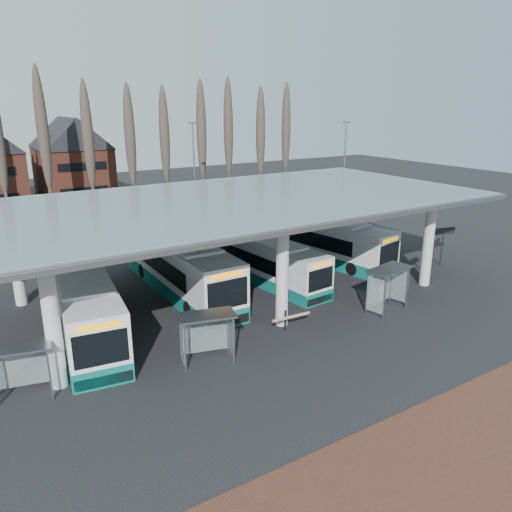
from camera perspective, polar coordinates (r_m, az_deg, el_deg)
ground at (r=26.77m, az=6.04°, el=-9.66°), size 140.00×140.00×0.00m
station_canopy at (r=31.19m, az=-2.75°, el=5.42°), size 32.00×16.00×6.34m
poplar_row at (r=53.83m, az=-16.44°, el=13.07°), size 45.10×1.10×14.50m
lamp_post_b at (r=49.75m, az=-7.05°, el=9.35°), size 0.80×0.16×10.17m
lamp_post_c at (r=52.54m, az=10.02°, el=9.64°), size 0.80×0.16×10.17m
bus_0 at (r=28.62m, az=-19.09°, el=-5.13°), size 4.26×12.76×3.48m
bus_1 at (r=33.07m, az=-8.71°, el=-1.18°), size 3.04×13.24×3.67m
bus_2 at (r=34.73m, az=1.00°, el=-0.59°), size 3.30×11.09×3.04m
bus_3 at (r=39.68m, az=7.58°, el=1.80°), size 4.54×12.48×3.39m
shelter_0 at (r=23.46m, az=-25.36°, el=-10.63°), size 2.83×1.85×2.42m
shelter_1 at (r=24.09m, az=-5.71°, el=-8.03°), size 2.95×1.99×2.51m
shelter_2 at (r=30.62m, az=14.69°, el=-2.61°), size 3.12×1.95×2.70m
info_sign_0 at (r=36.40m, az=19.63°, el=0.93°), size 1.89×0.78×2.94m
info_sign_1 at (r=40.26m, az=20.64°, el=2.38°), size 1.98×0.53×2.98m
barrier at (r=27.16m, az=3.89°, el=-7.04°), size 2.36×0.69×1.18m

